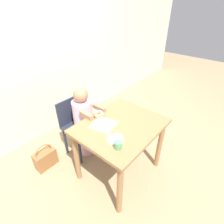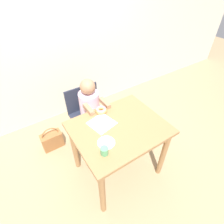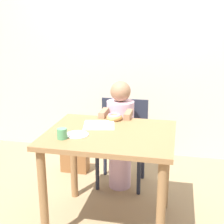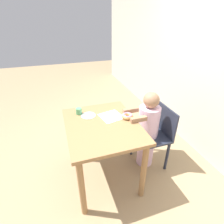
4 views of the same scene
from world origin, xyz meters
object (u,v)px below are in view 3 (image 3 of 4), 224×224
Objects in this scene: donut at (114,117)px; cup at (62,134)px; child_figure at (120,136)px; chair at (122,138)px; handbag at (75,159)px.

cup reaches higher than donut.
child_figure is 7.92× the size of donut.
handbag is (-0.53, 0.11, -0.32)m from chair.
handbag is (-0.53, 0.50, -0.66)m from donut.
donut is (0.00, -0.28, 0.27)m from child_figure.
handbag is 1.23m from cup.
handbag is at bearing 157.33° from child_figure.
cup is at bearing -106.13° from chair.
child_figure reaches higher than chair.
child_figure is 13.98× the size of cup.
donut is 0.56m from cup.
chair is 0.98m from cup.
donut is at bearing -89.34° from chair.
chair is 0.51m from donut.
child_figure is (-0.00, -0.11, 0.07)m from chair.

